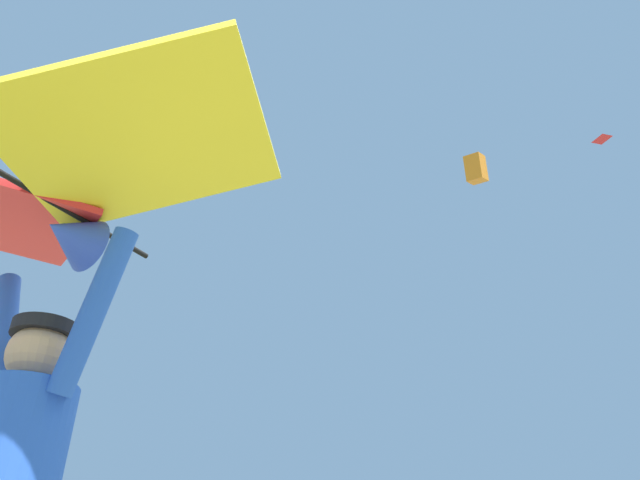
{
  "coord_description": "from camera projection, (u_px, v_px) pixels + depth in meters",
  "views": [
    {
      "loc": [
        2.01,
        -1.17,
        0.71
      ],
      "look_at": [
        -0.08,
        1.49,
        2.8
      ],
      "focal_mm": 33.42,
      "sensor_mm": 36.0,
      "label": 1
    }
  ],
  "objects": [
    {
      "name": "distant_kite_red_high_left",
      "position": [
        602.0,
        139.0,
        31.14
      ],
      "size": [
        0.97,
        0.97,
        0.25
      ],
      "color": "red"
    },
    {
      "name": "distant_kite_orange_mid_right",
      "position": [
        476.0,
        169.0,
        25.92
      ],
      "size": [
        0.89,
        1.02,
        1.4
      ],
      "color": "orange"
    },
    {
      "name": "held_stunt_kite",
      "position": [
        59.0,
        192.0,
        2.47
      ],
      "size": [
        2.15,
        1.23,
        0.43
      ],
      "color": "black"
    }
  ]
}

